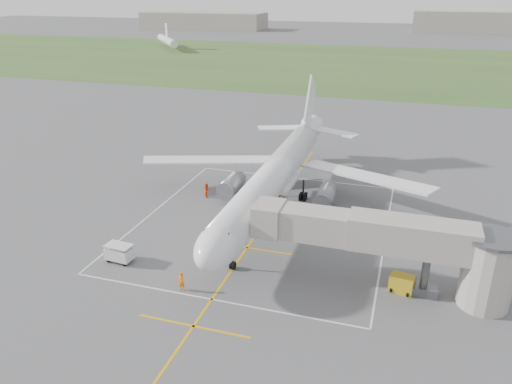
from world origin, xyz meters
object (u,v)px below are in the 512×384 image
(baggage_cart, at_px, (119,253))
(ramp_worker_wing, at_px, (207,190))
(gpu_unit, at_px, (402,284))
(jet_bridge, at_px, (402,245))
(ramp_worker_nose, at_px, (182,282))
(airliner, at_px, (274,176))

(baggage_cart, distance_m, ramp_worker_wing, 18.37)
(gpu_unit, xyz_separation_m, baggage_cart, (-27.60, -3.06, 0.16))
(baggage_cart, bearing_deg, jet_bridge, 11.12)
(jet_bridge, relative_size, ramp_worker_nose, 12.46)
(airliner, xyz_separation_m, baggage_cart, (-11.46, -17.34, -3.44))
(airliner, height_order, ramp_worker_nose, airliner)
(ramp_worker_wing, bearing_deg, airliner, -136.83)
(gpu_unit, height_order, baggage_cart, baggage_cart)
(airliner, distance_m, ramp_worker_wing, 10.15)
(baggage_cart, bearing_deg, ramp_worker_nose, -14.56)
(ramp_worker_nose, bearing_deg, airliner, 89.68)
(ramp_worker_nose, bearing_deg, baggage_cart, 169.40)
(airliner, bearing_deg, ramp_worker_nose, -98.91)
(gpu_unit, bearing_deg, jet_bridge, -171.33)
(ramp_worker_nose, bearing_deg, gpu_unit, 25.70)
(airliner, bearing_deg, ramp_worker_wing, 174.46)
(jet_bridge, height_order, gpu_unit, jet_bridge)
(jet_bridge, relative_size, baggage_cart, 8.33)
(jet_bridge, relative_size, gpu_unit, 9.72)
(jet_bridge, distance_m, ramp_worker_wing, 29.68)
(gpu_unit, height_order, ramp_worker_nose, ramp_worker_nose)
(baggage_cart, height_order, ramp_worker_wing, ramp_worker_wing)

